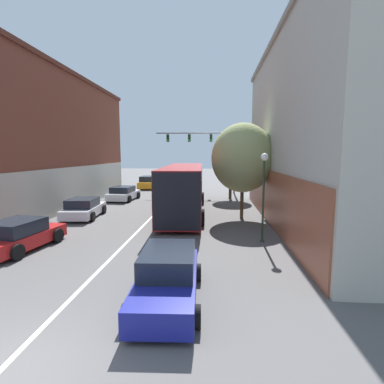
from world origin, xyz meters
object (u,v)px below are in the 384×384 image
(parked_car_left_near, at_px, (123,194))
(traffic_signal_gantry, at_px, (208,146))
(street_tree_far, at_px, (231,155))
(parked_car_left_distant, at_px, (84,208))
(parked_car_left_mid, at_px, (148,183))
(street_tree_near, at_px, (243,158))
(parked_car_left_far, at_px, (19,235))
(street_lamp, at_px, (264,187))
(bus, at_px, (184,187))
(hatchback_foreground, at_px, (168,277))

(parked_car_left_near, distance_m, traffic_signal_gantry, 10.33)
(street_tree_far, bearing_deg, traffic_signal_gantry, 119.53)
(parked_car_left_distant, bearing_deg, traffic_signal_gantry, -35.96)
(parked_car_left_mid, height_order, street_tree_far, street_tree_far)
(street_tree_near, bearing_deg, parked_car_left_mid, 120.83)
(parked_car_left_far, bearing_deg, traffic_signal_gantry, -13.95)
(parked_car_left_near, bearing_deg, street_lamp, -135.18)
(parked_car_left_far, height_order, traffic_signal_gantry, traffic_signal_gantry)
(bus, height_order, street_lamp, street_lamp)
(parked_car_left_mid, distance_m, traffic_signal_gantry, 9.41)
(street_tree_far, bearing_deg, parked_car_left_far, -122.18)
(parked_car_left_distant, xyz_separation_m, street_tree_near, (10.35, 0.55, 3.30))
(traffic_signal_gantry, bearing_deg, street_lamp, -80.53)
(parked_car_left_distant, xyz_separation_m, street_lamp, (10.86, -4.66, 2.04))
(parked_car_left_mid, distance_m, street_lamp, 24.09)
(bus, distance_m, parked_car_left_far, 10.85)
(hatchback_foreground, bearing_deg, bus, 1.22)
(parked_car_left_distant, distance_m, traffic_signal_gantry, 15.85)
(street_tree_far, bearing_deg, parked_car_left_mid, 140.79)
(parked_car_left_far, bearing_deg, street_tree_far, -24.38)
(parked_car_left_near, relative_size, street_tree_far, 0.70)
(parked_car_left_near, xyz_separation_m, traffic_signal_gantry, (7.54, 5.56, 4.35))
(parked_car_left_far, relative_size, parked_car_left_distant, 1.02)
(bus, relative_size, parked_car_left_distant, 2.97)
(traffic_signal_gantry, height_order, street_tree_far, traffic_signal_gantry)
(bus, distance_m, street_tree_far, 8.35)
(parked_car_left_mid, xyz_separation_m, parked_car_left_far, (-0.47, -23.67, -0.06))
(parked_car_left_mid, bearing_deg, street_lamp, -157.14)
(street_lamp, distance_m, street_tree_far, 13.99)
(hatchback_foreground, xyz_separation_m, parked_car_left_mid, (-6.71, 27.64, 0.03))
(parked_car_left_mid, xyz_separation_m, street_lamp, (10.33, -21.68, 1.96))
(hatchback_foreground, height_order, parked_car_left_mid, parked_car_left_mid)
(parked_car_left_near, bearing_deg, hatchback_foreground, -155.23)
(traffic_signal_gantry, relative_size, street_lamp, 1.99)
(parked_car_left_distant, relative_size, street_tree_near, 0.68)
(parked_car_left_far, bearing_deg, street_tree_near, -47.18)
(parked_car_left_mid, height_order, parked_car_left_far, parked_car_left_mid)
(street_lamp, relative_size, street_tree_near, 0.69)
(parked_car_left_mid, bearing_deg, street_tree_far, -131.84)
(hatchback_foreground, height_order, street_tree_far, street_tree_far)
(parked_car_left_near, distance_m, parked_car_left_mid, 9.54)
(bus, bearing_deg, street_tree_far, -28.95)
(parked_car_left_mid, relative_size, traffic_signal_gantry, 0.57)
(street_tree_near, bearing_deg, street_tree_far, 91.92)
(hatchback_foreground, bearing_deg, street_tree_far, -10.51)
(parked_car_left_mid, height_order, traffic_signal_gantry, traffic_signal_gantry)
(traffic_signal_gantry, bearing_deg, street_tree_far, -60.47)
(parked_car_left_near, bearing_deg, parked_car_left_mid, 3.03)
(parked_car_left_distant, bearing_deg, parked_car_left_near, -7.53)
(hatchback_foreground, distance_m, street_tree_near, 12.06)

